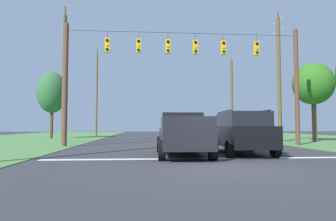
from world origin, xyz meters
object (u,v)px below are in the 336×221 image
(suv_black, at_px, (242,132))
(distant_car_oncoming, at_px, (198,131))
(utility_pole_mid_left, at_px, (64,74))
(utility_pole_far_left, at_px, (97,92))
(utility_pole_far_right, at_px, (232,97))
(utility_pole_mid_right, at_px, (279,76))
(tree_roadside_far_right, at_px, (313,84))
(pickup_truck, at_px, (182,134))
(overhead_signal_span, at_px, (184,76))
(tree_roadside_right, at_px, (52,93))
(distant_car_crossing_white, at_px, (254,131))

(suv_black, relative_size, distant_car_oncoming, 1.13)
(utility_pole_mid_left, distance_m, utility_pole_far_left, 14.94)
(distant_car_oncoming, bearing_deg, utility_pole_far_right, 53.87)
(distant_car_oncoming, relative_size, utility_pole_mid_right, 0.38)
(utility_pole_far_left, xyz_separation_m, tree_roadside_far_right, (20.66, -15.07, -0.96))
(pickup_truck, height_order, utility_pole_mid_left, utility_pole_mid_left)
(overhead_signal_span, bearing_deg, tree_roadside_right, 136.11)
(pickup_truck, height_order, tree_roadside_far_right, tree_roadside_far_right)
(overhead_signal_span, height_order, distant_car_crossing_white, overhead_signal_span)
(utility_pole_mid_left, relative_size, tree_roadside_far_right, 1.65)
(utility_pole_mid_right, height_order, utility_pole_mid_left, utility_pole_mid_right)
(utility_pole_far_right, relative_size, utility_pole_far_left, 0.93)
(overhead_signal_span, bearing_deg, distant_car_oncoming, 74.77)
(utility_pole_mid_right, relative_size, tree_roadside_far_right, 1.70)
(utility_pole_far_left, distance_m, tree_roadside_right, 7.90)
(distant_car_oncoming, bearing_deg, tree_roadside_far_right, -36.12)
(pickup_truck, height_order, utility_pole_mid_right, utility_pole_mid_right)
(overhead_signal_span, height_order, utility_pole_far_left, utility_pole_far_left)
(distant_car_crossing_white, bearing_deg, tree_roadside_far_right, -62.09)
(overhead_signal_span, xyz_separation_m, utility_pole_far_left, (-9.08, 19.10, 1.10))
(pickup_truck, bearing_deg, overhead_signal_span, 81.56)
(utility_pole_mid_right, xyz_separation_m, utility_pole_far_left, (-18.02, 14.36, 0.17))
(distant_car_oncoming, xyz_separation_m, utility_pole_mid_left, (-11.94, -6.25, 4.66))
(tree_roadside_far_right, bearing_deg, tree_roadside_right, 161.59)
(suv_black, bearing_deg, tree_roadside_right, 129.40)
(distant_car_crossing_white, xyz_separation_m, utility_pole_far_left, (-17.65, 9.39, 5.03))
(distant_car_crossing_white, height_order, utility_pole_mid_right, utility_pole_mid_right)
(utility_pole_far_left, bearing_deg, utility_pole_mid_right, -38.55)
(utility_pole_mid_left, relative_size, tree_roadside_right, 1.56)
(overhead_signal_span, bearing_deg, suv_black, -70.40)
(utility_pole_mid_left, xyz_separation_m, tree_roadside_right, (-3.43, 7.89, -0.58))
(suv_black, distance_m, tree_roadside_right, 23.23)
(overhead_signal_span, relative_size, utility_pole_far_right, 1.49)
(utility_pole_far_right, bearing_deg, distant_car_oncoming, -126.13)
(pickup_truck, xyz_separation_m, utility_pole_mid_right, (9.83, 10.75, 4.68))
(utility_pole_far_right, bearing_deg, tree_roadside_right, -162.25)
(pickup_truck, xyz_separation_m, tree_roadside_right, (-11.64, 18.06, 3.90))
(tree_roadside_right, bearing_deg, utility_pole_mid_right, -18.81)
(overhead_signal_span, height_order, utility_pole_mid_right, utility_pole_mid_right)
(utility_pole_mid_right, height_order, tree_roadside_far_right, utility_pole_mid_right)
(utility_pole_far_right, height_order, tree_roadside_right, utility_pole_far_right)
(overhead_signal_span, xyz_separation_m, suv_black, (2.01, -5.65, -3.66))
(pickup_truck, relative_size, tree_roadside_right, 0.77)
(suv_black, bearing_deg, utility_pole_far_right, 73.97)
(utility_pole_mid_right, xyz_separation_m, utility_pole_far_right, (0.14, 14.23, -0.41))
(distant_car_oncoming, xyz_separation_m, utility_pole_far_left, (-11.91, 8.68, 5.03))
(pickup_truck, bearing_deg, utility_pole_mid_left, 128.92)
(utility_pole_far_left, bearing_deg, suv_black, -65.86)
(distant_car_crossing_white, distance_m, tree_roadside_far_right, 7.61)
(utility_pole_mid_right, bearing_deg, pickup_truck, -132.45)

